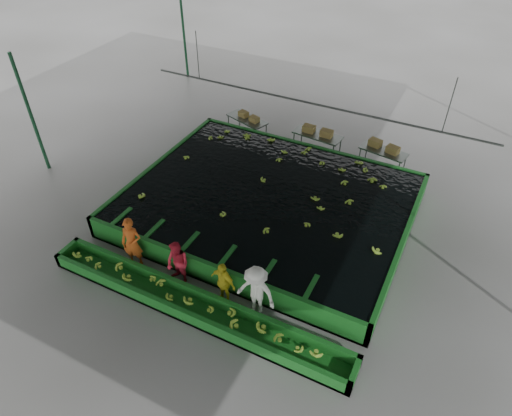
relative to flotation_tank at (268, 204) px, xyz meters
The scene contains 21 objects.
ground 1.57m from the flotation_tank, 90.00° to the right, with size 80.00×80.00×0.00m, color slate.
shed_roof 4.79m from the flotation_tank, 90.00° to the right, with size 20.00×22.00×0.04m, color slate.
shed_posts 2.54m from the flotation_tank, 90.00° to the right, with size 20.00×22.00×5.00m, color #1A4D2C, non-canonical shape.
flotation_tank is the anchor object (origin of this frame).
tank_water 0.40m from the flotation_tank, 90.00° to the right, with size 9.70×7.70×0.00m, color black.
sorting_trough 5.10m from the flotation_tank, 90.00° to the right, with size 10.00×1.00×0.50m, color #17651E, non-canonical shape.
cableway_rail 4.33m from the flotation_tank, 90.00° to the left, with size 0.08×0.08×14.00m, color #59605B.
rail_hanger_left 7.06m from the flotation_tank, 145.01° to the left, with size 0.04×0.04×2.00m, color #59605B.
rail_hanger_right 7.06m from the flotation_tank, 34.99° to the left, with size 0.04×0.04×2.00m, color #59605B.
worker_a 5.14m from the flotation_tank, 122.78° to the right, with size 0.68×0.45×1.87m, color #CA5419.
worker_b 4.43m from the flotation_tank, 103.39° to the right, with size 0.79×0.61×1.62m, color red.
worker_c 4.35m from the flotation_tank, 82.33° to the right, with size 0.90×0.38×1.54m, color yellow.
worker_d 4.64m from the flotation_tank, 68.67° to the right, with size 1.20×0.69×1.85m, color white.
packing_table_left 5.81m from the flotation_tank, 125.62° to the left, with size 2.01×0.80×0.92m, color #59605B, non-canonical shape.
packing_table_mid 4.78m from the flotation_tank, 89.19° to the left, with size 2.13×0.85×0.97m, color #59605B, non-canonical shape.
packing_table_right 5.73m from the flotation_tank, 58.89° to the left, with size 1.94×0.78×0.88m, color #59605B, non-canonical shape.
box_stack_left 5.77m from the flotation_tank, 124.83° to the left, with size 1.15×0.32×0.25m, color olive, non-canonical shape.
box_stack_mid 4.82m from the flotation_tank, 89.41° to the left, with size 1.34×0.37×0.29m, color olive, non-canonical shape.
box_stack_right 5.80m from the flotation_tank, 59.79° to the left, with size 1.33×0.37×0.29m, color olive, non-canonical shape.
floating_bananas 0.89m from the flotation_tank, 90.00° to the left, with size 8.90×6.07×0.12m, color #90BF34, non-canonical shape.
trough_bananas 5.10m from the flotation_tank, 90.00° to the right, with size 8.36×0.56×0.11m, color #90BF34, non-canonical shape.
Camera 1 is at (5.56, -10.42, 11.02)m, focal length 32.00 mm.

